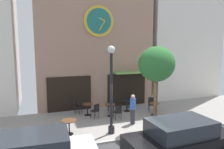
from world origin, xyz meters
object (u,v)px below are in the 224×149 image
at_px(cafe_table_center, 69,124).
at_px(cafe_table_center_right, 88,107).
at_px(cafe_chair_near_lamp, 96,110).
at_px(pedestrian_blue, 133,109).
at_px(cafe_table_leftmost, 127,104).
at_px(cafe_chair_facing_wall, 131,100).
at_px(street_tree, 157,65).
at_px(cafe_chair_mid_row, 77,105).
at_px(cafe_table_rightmost, 154,107).
at_px(street_lamp, 111,90).
at_px(cafe_chair_facing_street, 151,103).
at_px(cafe_chair_left_end, 111,104).
at_px(parked_car_black, 180,140).
at_px(cafe_table_near_door, 110,108).
at_px(cafe_chair_right_end, 118,111).

bearing_deg(cafe_table_center, cafe_table_center_right, 59.46).
bearing_deg(cafe_chair_near_lamp, pedestrian_blue, -41.96).
height_order(cafe_table_leftmost, cafe_chair_facing_wall, cafe_chair_facing_wall).
distance_m(street_tree, cafe_chair_mid_row, 5.96).
relative_size(cafe_table_leftmost, cafe_table_rightmost, 0.96).
xyz_separation_m(street_lamp, cafe_table_center_right, (-0.50, 3.12, -1.71)).
relative_size(cafe_table_leftmost, pedestrian_blue, 0.43).
relative_size(street_lamp, cafe_table_center_right, 5.89).
bearing_deg(cafe_chair_facing_street, cafe_table_center, -160.27).
bearing_deg(pedestrian_blue, cafe_table_rightmost, 27.48).
distance_m(cafe_table_rightmost, cafe_chair_facing_street, 0.82).
relative_size(cafe_chair_near_lamp, cafe_chair_left_end, 1.00).
distance_m(cafe_chair_near_lamp, parked_car_black, 5.85).
relative_size(cafe_table_center, cafe_table_center_right, 1.04).
relative_size(street_lamp, pedestrian_blue, 2.60).
xyz_separation_m(cafe_table_near_door, cafe_table_leftmost, (1.34, 0.57, 0.02)).
bearing_deg(cafe_chair_mid_row, cafe_chair_near_lamp, -56.23).
bearing_deg(cafe_chair_facing_street, cafe_chair_right_end, -160.86).
distance_m(pedestrian_blue, parked_car_black, 3.98).
height_order(cafe_chair_right_end, cafe_chair_mid_row, same).
relative_size(cafe_chair_right_end, cafe_chair_mid_row, 1.00).
height_order(street_lamp, cafe_table_leftmost, street_lamp).
height_order(cafe_table_center, cafe_chair_mid_row, cafe_chair_mid_row).
bearing_deg(cafe_chair_facing_wall, cafe_table_near_door, -147.25).
distance_m(cafe_chair_near_lamp, cafe_chair_right_end, 1.35).
bearing_deg(cafe_chair_mid_row, street_tree, -50.14).
bearing_deg(cafe_table_near_door, parked_car_black, -80.49).
bearing_deg(cafe_table_leftmost, cafe_table_near_door, -156.85).
relative_size(street_tree, parked_car_black, 0.99).
height_order(street_lamp, cafe_chair_facing_wall, street_lamp).
xyz_separation_m(cafe_table_leftmost, cafe_chair_near_lamp, (-2.31, -0.70, 0.02)).
bearing_deg(cafe_table_near_door, cafe_chair_left_end, 67.93).
xyz_separation_m(cafe_table_center, cafe_chair_mid_row, (0.94, 3.12, -0.00)).
relative_size(cafe_table_near_door, pedestrian_blue, 0.45).
height_order(street_lamp, cafe_table_center, street_lamp).
height_order(cafe_table_center, pedestrian_blue, pedestrian_blue).
bearing_deg(cafe_chair_mid_row, cafe_chair_facing_street, -12.66).
xyz_separation_m(cafe_table_center, cafe_chair_near_lamp, (1.83, 1.80, -0.00)).
distance_m(cafe_table_center, pedestrian_blue, 3.57).
bearing_deg(cafe_table_leftmost, parked_car_black, -93.65).
relative_size(street_tree, cafe_table_leftmost, 5.95).
height_order(cafe_chair_facing_wall, cafe_chair_left_end, same).
bearing_deg(cafe_table_center, street_tree, -11.72).
distance_m(cafe_table_center_right, cafe_chair_left_end, 1.59).
bearing_deg(parked_car_black, cafe_table_center_right, 109.61).
distance_m(cafe_table_center_right, cafe_chair_right_end, 2.07).
bearing_deg(cafe_chair_facing_wall, pedestrian_blue, -111.82).
relative_size(cafe_table_center_right, cafe_chair_facing_street, 0.82).
bearing_deg(street_tree, cafe_table_center_right, 129.04).
xyz_separation_m(cafe_table_leftmost, cafe_chair_left_end, (-1.05, 0.15, 0.02)).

